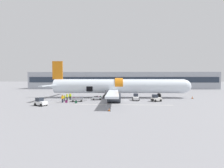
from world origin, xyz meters
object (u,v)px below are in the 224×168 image
baggage_cart_loading (78,99)px  baggage_cart_queued (97,98)px  airplane (117,86)px  suitcase_on_tarmac_upright (76,102)px  suitcase_on_tarmac_spare (66,102)px  baggage_tug_mid (41,102)px  baggage_tug_rear (136,97)px  ground_crew_supervisor (67,97)px  ground_crew_loader_a (70,96)px  baggage_tug_lead (156,99)px  ground_crew_driver (62,98)px  ground_crew_loader_b (64,98)px

baggage_cart_loading → baggage_cart_queued: (4.38, 3.04, -0.03)m
airplane → baggage_cart_loading: bearing=-141.5°
suitcase_on_tarmac_upright → suitcase_on_tarmac_spare: (-2.37, 0.58, 0.01)m
baggage_tug_mid → airplane: bearing=40.3°
baggage_tug_rear → ground_crew_supervisor: ground_crew_supervisor is taller
baggage_cart_loading → ground_crew_loader_a: bearing=133.8°
baggage_tug_lead → suitcase_on_tarmac_spare: bearing=-172.9°
ground_crew_supervisor → baggage_cart_queued: bearing=12.8°
ground_crew_loader_a → ground_crew_driver: 4.51m
ground_crew_loader_a → suitcase_on_tarmac_spare: (0.57, -4.69, -0.68)m
baggage_tug_rear → airplane: bearing=132.7°
ground_crew_loader_b → ground_crew_supervisor: ground_crew_supervisor is taller
ground_crew_loader_b → airplane: bearing=30.4°
ground_crew_loader_a → baggage_tug_mid: bearing=-112.4°
baggage_tug_mid → baggage_tug_rear: (20.29, 8.19, 0.03)m
baggage_cart_loading → suitcase_on_tarmac_spare: 2.84m
baggage_tug_lead → baggage_cart_loading: (-18.82, -0.64, -0.20)m
ground_crew_driver → ground_crew_supervisor: size_ratio=1.02×
baggage_cart_queued → ground_crew_driver: size_ratio=1.91×
ground_crew_driver → baggage_cart_loading: bearing=30.6°
ground_crew_loader_a → ground_crew_loader_b: bearing=-103.2°
ground_crew_driver → suitcase_on_tarmac_spare: ground_crew_driver is taller
baggage_cart_queued → ground_crew_loader_b: size_ratio=2.24×
baggage_cart_loading → suitcase_on_tarmac_upright: bearing=-82.9°
ground_crew_supervisor → ground_crew_driver: bearing=-90.8°
baggage_tug_mid → suitcase_on_tarmac_upright: (6.39, 3.10, -0.40)m
baggage_cart_queued → ground_crew_driver: bearing=-146.9°
baggage_cart_queued → suitcase_on_tarmac_upright: (-4.07, -5.57, -0.19)m
baggage_tug_lead → baggage_tug_mid: 25.67m
baggage_cart_loading → ground_crew_driver: size_ratio=2.09×
baggage_tug_lead → ground_crew_loader_a: ground_crew_loader_a is taller
suitcase_on_tarmac_spare → ground_crew_supervisor: bearing=105.1°
baggage_cart_loading → ground_crew_driver: (-2.99, -1.77, 0.47)m
baggage_cart_loading → suitcase_on_tarmac_spare: baggage_cart_loading is taller
baggage_tug_rear → suitcase_on_tarmac_upright: bearing=-159.9°
baggage_cart_loading → suitcase_on_tarmac_upright: 2.57m
baggage_cart_queued → suitcase_on_tarmac_spare: bearing=-142.2°
suitcase_on_tarmac_upright → baggage_cart_loading: bearing=97.1°
baggage_cart_loading → baggage_cart_queued: baggage_cart_queued is taller
ground_crew_loader_a → ground_crew_driver: (-0.38, -4.49, 0.01)m
baggage_tug_lead → suitcase_on_tarmac_upright: size_ratio=4.11×
suitcase_on_tarmac_spare → baggage_tug_rear: bearing=15.5°
airplane → suitcase_on_tarmac_upright: (-9.25, -10.15, -2.95)m
baggage_tug_mid → ground_crew_driver: size_ratio=1.59×
airplane → ground_crew_loader_b: airplane is taller
baggage_tug_lead → suitcase_on_tarmac_upright: (-18.51, -3.18, -0.42)m
suitcase_on_tarmac_spare → ground_crew_loader_a: bearing=96.9°
airplane → baggage_tug_lead: airplane is taller
baggage_tug_lead → ground_crew_driver: 21.95m
baggage_tug_mid → ground_crew_loader_b: baggage_tug_mid is taller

